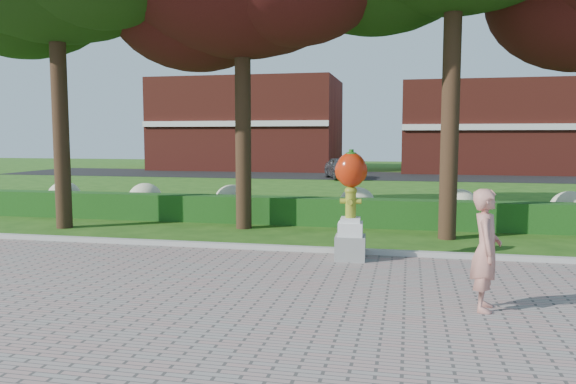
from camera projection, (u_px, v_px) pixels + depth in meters
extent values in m
plane|color=#224C13|center=(255.00, 288.00, 9.58)|extent=(100.00, 100.00, 0.00)
cube|color=#ADADA5|center=(291.00, 249.00, 12.49)|extent=(40.00, 0.18, 0.15)
cube|color=#193F12|center=(320.00, 211.00, 16.35)|extent=(24.00, 0.70, 0.80)
ellipsoid|color=beige|center=(64.00, 196.00, 19.20)|extent=(1.10, 1.10, 0.99)
ellipsoid|color=beige|center=(145.00, 198.00, 18.57)|extent=(1.10, 1.10, 0.99)
ellipsoid|color=beige|center=(232.00, 200.00, 17.94)|extent=(1.10, 1.10, 0.99)
ellipsoid|color=beige|center=(357.00, 203.00, 17.10)|extent=(1.10, 1.10, 0.99)
ellipsoid|color=beige|center=(459.00, 206.00, 16.46)|extent=(1.10, 1.10, 0.99)
ellipsoid|color=beige|center=(570.00, 209.00, 15.83)|extent=(1.10, 1.10, 0.99)
cube|color=black|center=(370.00, 176.00, 36.81)|extent=(50.00, 8.00, 0.02)
cube|color=maroon|center=(248.00, 125.00, 44.41)|extent=(14.00, 8.00, 7.00)
cube|color=maroon|center=(487.00, 128.00, 40.65)|extent=(12.00, 8.00, 6.40)
cylinder|color=black|center=(60.00, 108.00, 15.58)|extent=(0.44, 0.44, 6.72)
cylinder|color=black|center=(243.00, 118.00, 15.53)|extent=(0.44, 0.44, 6.16)
cylinder|color=black|center=(451.00, 93.00, 13.83)|extent=(0.44, 0.44, 7.28)
cube|color=gray|center=(350.00, 247.00, 11.61)|extent=(0.65, 0.65, 0.50)
cube|color=silver|center=(350.00, 229.00, 11.57)|extent=(0.53, 0.53, 0.28)
cube|color=silver|center=(351.00, 220.00, 11.55)|extent=(0.42, 0.42, 0.10)
cylinder|color=olive|center=(351.00, 204.00, 11.52)|extent=(0.22, 0.22, 0.56)
ellipsoid|color=olive|center=(351.00, 191.00, 11.49)|extent=(0.26, 0.26, 0.18)
cylinder|color=olive|center=(343.00, 201.00, 11.55)|extent=(0.12, 0.11, 0.11)
cylinder|color=olive|center=(358.00, 201.00, 11.48)|extent=(0.12, 0.11, 0.11)
cylinder|color=olive|center=(350.00, 202.00, 11.37)|extent=(0.12, 0.12, 0.12)
cylinder|color=olive|center=(351.00, 187.00, 11.49)|extent=(0.08, 0.08, 0.05)
ellipsoid|color=#AC2309|center=(351.00, 170.00, 11.45)|extent=(0.62, 0.56, 0.72)
ellipsoid|color=#AC2309|center=(342.00, 171.00, 11.49)|extent=(0.31, 0.31, 0.46)
ellipsoid|color=#AC2309|center=(360.00, 171.00, 11.42)|extent=(0.31, 0.31, 0.46)
cylinder|color=#1D5914|center=(351.00, 152.00, 11.42)|extent=(0.10, 0.10, 0.12)
ellipsoid|color=#1D5914|center=(351.00, 154.00, 11.42)|extent=(0.24, 0.24, 0.08)
imported|color=tan|center=(486.00, 250.00, 8.16)|extent=(0.49, 0.69, 1.79)
imported|color=#3D4044|center=(342.00, 168.00, 34.14)|extent=(2.81, 4.22, 1.33)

